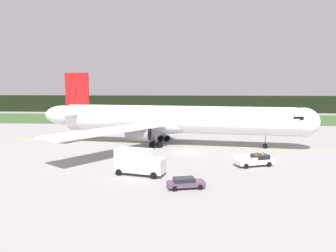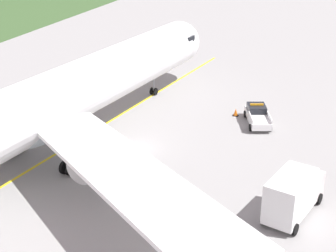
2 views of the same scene
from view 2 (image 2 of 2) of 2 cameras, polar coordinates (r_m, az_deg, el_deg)
ground at (r=49.57m, az=-3.55°, el=-2.56°), size 320.00×320.00×0.00m
taxiway_centerline_main at (r=50.53m, az=-11.54°, el=-2.49°), size 73.83×10.60×0.01m
airliner at (r=48.09m, az=-12.53°, el=2.71°), size 56.86×49.36×14.82m
ops_pickup_truck at (r=55.88m, az=10.04°, el=1.20°), size 6.08×3.92×1.94m
catering_truck at (r=39.53m, az=13.95°, el=-7.35°), size 7.15×4.08×3.75m
apron_cone at (r=57.73m, az=7.63°, el=1.55°), size 0.67×0.67×0.83m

